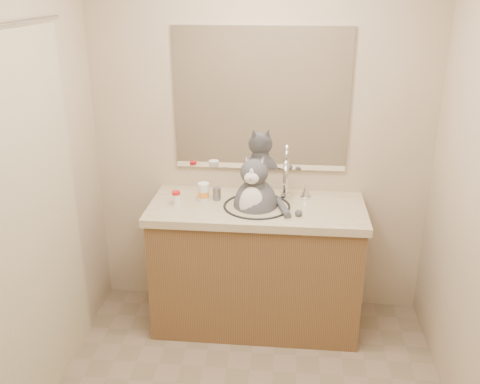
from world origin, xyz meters
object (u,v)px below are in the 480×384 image
(cat, at_px, (255,203))
(pill_bottle_orange, at_px, (204,193))
(pill_bottle_redcap, at_px, (176,198))
(grey_canister, at_px, (217,194))

(cat, distance_m, pill_bottle_orange, 0.33)
(cat, xyz_separation_m, pill_bottle_orange, (-0.33, 0.05, 0.04))
(pill_bottle_redcap, distance_m, pill_bottle_orange, 0.18)
(pill_bottle_redcap, relative_size, pill_bottle_orange, 0.72)
(pill_bottle_redcap, xyz_separation_m, pill_bottle_orange, (0.16, 0.07, 0.01))
(grey_canister, bearing_deg, pill_bottle_orange, -158.50)
(pill_bottle_redcap, bearing_deg, pill_bottle_orange, 23.81)
(grey_canister, bearing_deg, cat, -17.23)
(grey_canister, bearing_deg, pill_bottle_redcap, -156.94)
(cat, relative_size, grey_canister, 6.88)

